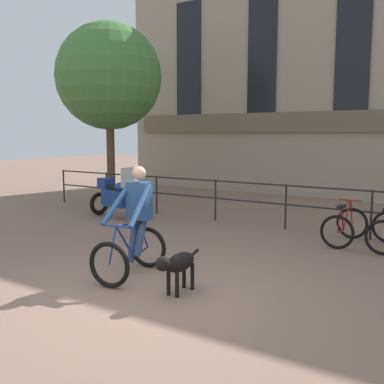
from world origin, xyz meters
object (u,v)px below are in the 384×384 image
cyclist_with_bike (134,227)px  parked_bicycle_near_lamp (345,226)px  dog (177,264)px  parked_motorcycle (117,197)px

cyclist_with_bike → parked_bicycle_near_lamp: cyclist_with_bike is taller
dog → parked_motorcycle: (-4.56, 3.76, 0.14)m
dog → parked_bicycle_near_lamp: 4.36m
parked_bicycle_near_lamp → cyclist_with_bike: bearing=61.2°
dog → parked_motorcycle: size_ratio=0.60×
cyclist_with_bike → parked_bicycle_near_lamp: bearing=50.9°
parked_motorcycle → parked_bicycle_near_lamp: bearing=-79.0°
cyclist_with_bike → parked_bicycle_near_lamp: (2.25, 3.84, -0.41)m
parked_motorcycle → dog: bearing=-122.9°
parked_motorcycle → parked_bicycle_near_lamp: 5.76m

